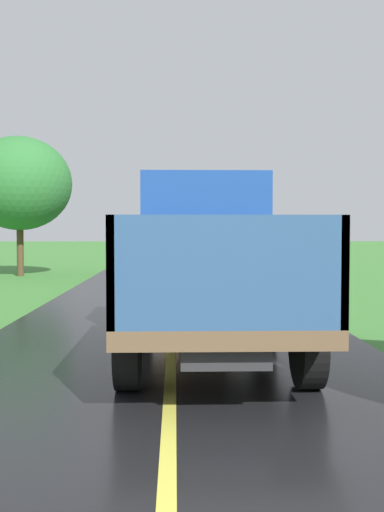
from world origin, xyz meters
name	(u,v)px	position (x,y,z in m)	size (l,w,h in m)	color
banana_truck_near	(209,259)	(0.59, 12.13, 1.47)	(2.38, 5.82, 2.80)	#2D2D30
banana_truck_far	(190,242)	(0.61, 24.77, 1.47)	(2.38, 5.81, 2.80)	#2D2D30
roadside_tree_near_left	(19,184)	(-6.37, 27.90, 3.83)	(4.30, 4.30, 5.78)	#4C3823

